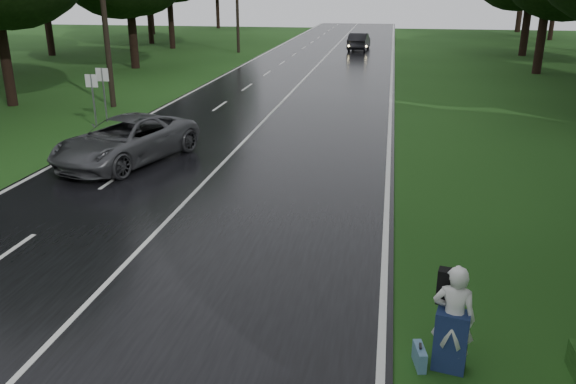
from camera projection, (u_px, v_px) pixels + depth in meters
name	position (u px, v px, depth m)	size (l,w,h in m)	color
ground	(78.00, 315.00, 11.17)	(160.00, 160.00, 0.00)	#1D4614
road	(276.00, 108.00, 29.71)	(12.00, 140.00, 0.04)	black
lane_center	(276.00, 108.00, 29.70)	(0.12, 140.00, 0.01)	silver
grey_car	(126.00, 140.00, 20.42)	(2.65, 5.75, 1.60)	#434548
far_car	(359.00, 41.00, 55.79)	(1.71, 4.91, 1.62)	black
hitchhiker	(453.00, 322.00, 9.35)	(0.77, 0.72, 1.89)	silver
suitcase	(419.00, 356.00, 9.63)	(0.14, 0.50, 0.35)	teal
utility_pole_mid	(114.00, 107.00, 30.26)	(1.80, 0.28, 10.31)	black
utility_pole_far	(239.00, 52.00, 54.41)	(1.80, 0.28, 10.81)	black
road_sign_a	(97.00, 127.00, 25.98)	(0.56, 0.10, 2.33)	white
road_sign_b	(107.00, 122.00, 26.94)	(0.59, 0.10, 2.47)	white
tree_left_d	(13.00, 105.00, 30.56)	(9.66, 9.66, 15.10)	black
tree_left_e	(136.00, 68.00, 44.23)	(9.21, 9.21, 14.39)	black
tree_left_f	(173.00, 48.00, 57.93)	(11.21, 11.21, 17.51)	black
tree_right_e	(536.00, 74.00, 41.52)	(9.32, 9.32, 14.56)	black
tree_right_f	(522.00, 56.00, 52.01)	(9.19, 9.19, 14.37)	black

